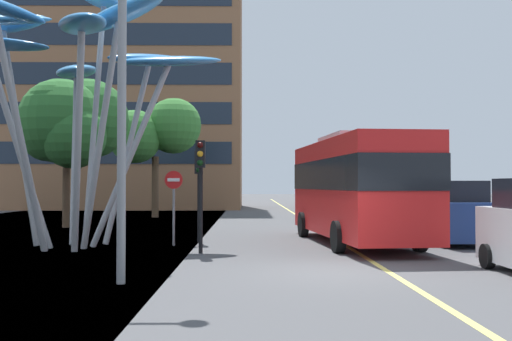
% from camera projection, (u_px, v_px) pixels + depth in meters
% --- Properties ---
extents(ground, '(120.00, 240.00, 0.10)m').
position_uv_depth(ground, '(308.00, 274.00, 14.01)').
color(ground, '#4C4C4F').
extents(red_bus, '(3.43, 9.93, 3.74)m').
position_uv_depth(red_bus, '(355.00, 184.00, 20.76)').
color(red_bus, red).
rests_on(red_bus, ground).
extents(leaf_sculpture, '(10.06, 10.27, 9.21)m').
position_uv_depth(leaf_sculpture, '(64.00, 48.00, 19.81)').
color(leaf_sculpture, '#9EA0A5').
rests_on(leaf_sculpture, ground).
extents(traffic_light_kerb_near, '(0.28, 0.42, 3.33)m').
position_uv_depth(traffic_light_kerb_near, '(201.00, 171.00, 17.80)').
color(traffic_light_kerb_near, black).
rests_on(traffic_light_kerb_near, ground).
extents(traffic_light_kerb_far, '(0.28, 0.42, 3.21)m').
position_uv_depth(traffic_light_kerb_far, '(199.00, 176.00, 21.33)').
color(traffic_light_kerb_far, black).
rests_on(traffic_light_kerb_far, ground).
extents(car_parked_mid, '(1.92, 3.85, 2.16)m').
position_uv_depth(car_parked_mid, '(456.00, 214.00, 20.68)').
color(car_parked_mid, navy).
rests_on(car_parked_mid, ground).
extents(car_parked_far, '(1.97, 4.21, 2.18)m').
position_uv_depth(car_parked_far, '(397.00, 207.00, 27.90)').
color(car_parked_far, '#2D5138').
rests_on(car_parked_far, ground).
extents(car_side_street, '(1.93, 4.18, 2.08)m').
position_uv_depth(car_side_street, '(368.00, 203.00, 34.97)').
color(car_side_street, navy).
rests_on(car_side_street, ground).
extents(car_far_side, '(1.94, 3.90, 2.05)m').
position_uv_depth(car_far_side, '(344.00, 200.00, 42.27)').
color(car_far_side, gray).
rests_on(car_far_side, ground).
extents(street_lamp, '(1.45, 0.44, 7.10)m').
position_uv_depth(street_lamp, '(138.00, 62.00, 12.45)').
color(street_lamp, gray).
rests_on(street_lamp, ground).
extents(tree_pavement_near, '(4.86, 5.38, 7.23)m').
position_uv_depth(tree_pavement_near, '(70.00, 123.00, 28.59)').
color(tree_pavement_near, brown).
rests_on(tree_pavement_near, ground).
extents(tree_pavement_far, '(5.64, 4.98, 7.59)m').
position_uv_depth(tree_pavement_far, '(162.00, 129.00, 37.86)').
color(tree_pavement_far, brown).
rests_on(tree_pavement_far, ground).
extents(no_entry_sign, '(0.60, 0.12, 2.49)m').
position_uv_depth(no_entry_sign, '(174.00, 196.00, 20.14)').
color(no_entry_sign, gray).
rests_on(no_entry_sign, ground).
extents(backdrop_building, '(22.75, 11.62, 22.07)m').
position_uv_depth(backdrop_building, '(113.00, 84.00, 53.72)').
color(backdrop_building, '#8E6042').
rests_on(backdrop_building, ground).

